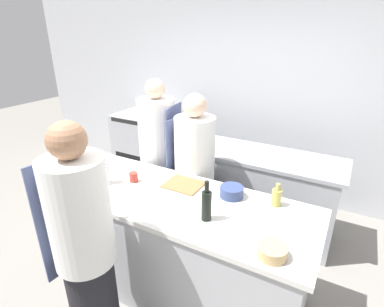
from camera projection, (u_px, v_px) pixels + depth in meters
ground_plane at (174, 283)px, 2.80m from camera, size 16.00×16.00×0.00m
wall_back at (257, 94)px, 3.97m from camera, size 8.00×0.06×2.80m
prep_counter at (173, 242)px, 2.62m from camera, size 2.34×0.85×0.94m
pass_counter at (235, 186)px, 3.56m from camera, size 2.31×0.65×0.94m
oven_range at (147, 145)px, 4.72m from camera, size 0.89×0.68×1.00m
chef_at_prep_near at (85, 251)px, 1.94m from camera, size 0.41×0.39×1.75m
chef_at_stove at (159, 160)px, 3.26m from camera, size 0.42×0.41×1.75m
chef_at_pass_far at (194, 176)px, 3.01m from camera, size 0.43×0.42×1.66m
bottle_olive_oil at (277, 197)px, 2.29m from camera, size 0.07×0.07×0.19m
bottle_vinegar at (206, 205)px, 2.10m from camera, size 0.07×0.07×0.31m
bottle_wine at (106, 173)px, 2.61m from camera, size 0.08×0.08×0.25m
bowl_mixing_large at (232, 192)px, 2.42m from camera, size 0.19×0.19×0.09m
bowl_prep_small at (272, 251)px, 1.78m from camera, size 0.18×0.18×0.07m
cup at (134, 177)px, 2.66m from camera, size 0.07×0.07×0.09m
cutting_board at (184, 184)px, 2.61m from camera, size 0.32×0.27×0.01m
stockpot at (171, 126)px, 3.78m from camera, size 0.24×0.24×0.24m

